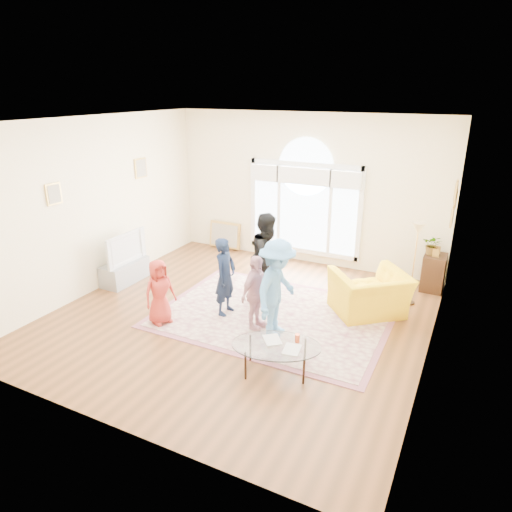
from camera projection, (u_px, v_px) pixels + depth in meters
The scene contains 18 objects.
ground at pixel (239, 316), 7.74m from camera, with size 6.00×6.00×0.00m, color #56351B.
room_shell at pixel (303, 193), 9.57m from camera, with size 6.00×6.00×6.00m.
area_rug at pixel (274, 315), 7.77m from camera, with size 3.60×2.60×0.02m, color beige.
rug_border at pixel (274, 315), 7.77m from camera, with size 3.80×2.80×0.01m, color #925260.
tv_console at pixel (125, 272), 9.07m from camera, with size 0.45×1.00×0.42m, color gray.
television at pixel (123, 248), 8.89m from camera, with size 0.17×1.05×0.60m.
coffee_table at pixel (276, 346), 6.10m from camera, with size 1.39×1.12×0.54m.
armchair at pixel (369, 294), 7.71m from camera, with size 1.16×1.02×0.76m, color yellow.
side_cabinet at pixel (433, 272), 8.67m from camera, with size 0.40×0.50×0.70m, color black.
floor_lamp at pixel (418, 235), 7.78m from camera, with size 0.28×0.28×1.51m.
plant_pedestal at pixel (429, 272), 8.70m from camera, with size 0.20×0.20×0.70m, color white.
potted_plant at pixel (433, 245), 8.51m from camera, with size 0.35×0.30×0.39m, color #33722D.
leaning_picture at pixel (225, 249), 10.99m from camera, with size 0.80×0.05×0.62m, color tan.
child_red at pixel (160, 292), 7.34m from camera, with size 0.53×0.35×1.09m, color #AB2E25.
child_navy at pixel (225, 276), 7.61m from camera, with size 0.49×0.32×1.34m, color #111B33.
child_black at pixel (268, 257), 8.09m from camera, with size 0.78×0.61×1.61m, color black.
child_pink at pixel (255, 293), 7.14m from camera, with size 0.72×0.30×1.23m, color #D798A6.
child_blue at pixel (277, 289), 6.88m from camera, with size 1.01×0.58×1.56m, color #538FCE.
Camera 1 is at (3.33, -6.05, 3.66)m, focal length 32.00 mm.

